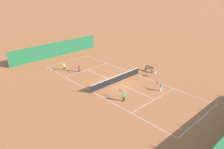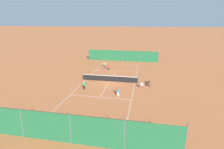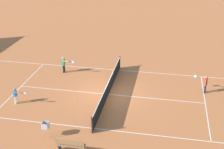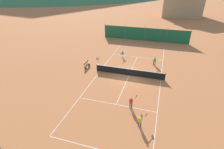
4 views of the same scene
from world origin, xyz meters
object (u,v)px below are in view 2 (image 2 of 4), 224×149
Objects in this scene: tennis_ball_near_corner at (129,114)px; tennis_ball_mid_court at (88,95)px; player_near_service at (84,84)px; tennis_net at (110,78)px; player_far_baseline at (105,64)px; ball_hopper at (142,85)px; player_near_baseline at (118,91)px; courtside_bench at (149,82)px; player_far_service at (109,67)px; tennis_ball_far_corner at (112,86)px; tennis_ball_alley_left at (69,101)px.

tennis_ball_mid_court is at bearing -34.60° from tennis_ball_near_corner.
tennis_net is at bearing -125.09° from player_near_service.
player_far_baseline is (2.77, -8.67, 0.18)m from tennis_net.
player_near_baseline is at bearing 46.89° from ball_hopper.
player_near_service is at bearing 20.53° from courtside_bench.
player_near_baseline is 0.74× the size of courtside_bench.
player_far_service reaches higher than ball_hopper.
player_far_service is at bearing -52.12° from ball_hopper.
tennis_ball_mid_court is 0.07× the size of ball_hopper.
player_near_baseline is 4.90m from tennis_ball_near_corner.
player_far_service is 19.00× the size of tennis_ball_mid_court.
player_far_service is at bearing -74.63° from tennis_ball_far_corner.
ball_hopper is (-6.84, 8.79, -0.08)m from player_far_service.
tennis_ball_near_corner is 7.77m from tennis_ball_alley_left.
player_near_baseline is 6.37m from tennis_ball_alley_left.
tennis_net is at bearing -106.84° from tennis_ball_mid_court.
player_near_baseline is at bearing 164.36° from player_near_service.
player_far_service is 10.62m from player_near_service.
tennis_ball_mid_court is at bearing 56.52° from tennis_ball_far_corner.
player_near_service is 9.24m from tennis_ball_near_corner.
tennis_ball_near_corner is (-3.35, 8.03, 0.00)m from tennis_ball_far_corner.
player_near_service is at bearing 12.02° from ball_hopper.
tennis_net is at bearing -112.47° from tennis_ball_alley_left.
tennis_ball_far_corner and tennis_ball_near_corner have the same top height.
player_far_service reaches higher than tennis_ball_near_corner.
player_near_service reaches higher than courtside_bench.
tennis_ball_near_corner is at bearing 109.00° from player_far_service.
player_near_service is 9.87m from courtside_bench.
tennis_net is 7.11× the size of player_near_service.
courtside_bench is (-5.56, -1.39, 0.42)m from tennis_ball_far_corner.
tennis_ball_mid_court and tennis_ball_near_corner have the same top height.
player_near_service is 0.86× the size of courtside_bench.
tennis_ball_near_corner is (-1.83, 4.50, -0.62)m from player_near_baseline.
player_far_service is 19.00× the size of tennis_ball_near_corner.
tennis_ball_far_corner is at bearing 108.38° from player_far_baseline.
player_far_baseline is 13.04m from courtside_bench.
tennis_ball_near_corner is at bearing 81.43° from ball_hopper.
tennis_ball_near_corner is (-5.68, 16.49, -0.70)m from player_far_service.
tennis_ball_mid_court is at bearing 33.09° from courtside_bench.
courtside_bench is at bearing -159.47° from player_near_service.
tennis_ball_near_corner is at bearing 166.69° from tennis_ball_alley_left.
tennis_ball_alley_left is at bearing 67.53° from tennis_net.
player_far_service is at bearing -97.32° from player_near_service.
tennis_ball_mid_court is 1.00× the size of tennis_ball_alley_left.
player_near_service is at bearing -15.64° from player_near_baseline.
player_near_service is 4.28m from tennis_ball_far_corner.
tennis_ball_far_corner is 5.74m from courtside_bench.
player_far_service is 17.45m from tennis_ball_near_corner.
tennis_ball_mid_court is (1.81, 5.97, -0.47)m from tennis_net.
ball_hopper is at bearing -145.89° from tennis_ball_alley_left.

